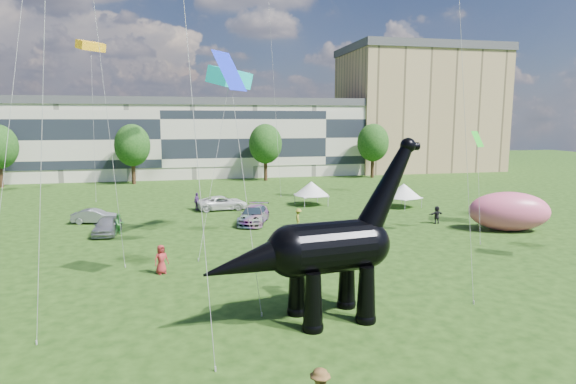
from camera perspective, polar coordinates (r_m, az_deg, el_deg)
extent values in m
plane|color=#16330C|center=(24.19, -0.06, -14.78)|extent=(220.00, 220.00, 0.00)
cube|color=beige|center=(83.84, -14.66, 5.87)|extent=(78.00, 11.00, 12.00)
cube|color=tan|center=(97.56, 15.13, 9.14)|extent=(28.00, 18.00, 22.00)
cylinder|color=#382314|center=(79.26, -30.88, 1.59)|extent=(0.56, 0.56, 3.20)
cylinder|color=#382314|center=(75.48, -17.82, 2.11)|extent=(0.56, 0.56, 3.20)
ellipsoid|color=#14380F|center=(75.12, -17.99, 5.69)|extent=(5.20, 5.20, 6.24)
cylinder|color=#382314|center=(76.20, -2.67, 2.57)|extent=(0.56, 0.56, 3.20)
ellipsoid|color=#14380F|center=(75.84, -2.70, 6.12)|extent=(5.20, 5.20, 6.24)
cylinder|color=#382314|center=(81.17, 9.97, 2.82)|extent=(0.56, 0.56, 3.20)
ellipsoid|color=#14380F|center=(80.84, 10.06, 6.15)|extent=(5.20, 5.20, 6.24)
cone|color=black|center=(22.47, 2.98, -12.89)|extent=(1.07, 1.07, 2.75)
sphere|color=black|center=(22.94, 2.96, -15.70)|extent=(1.01, 1.01, 1.01)
cone|color=black|center=(24.22, 1.07, -11.26)|extent=(1.07, 1.07, 2.75)
sphere|color=black|center=(24.65, 1.06, -13.90)|extent=(1.01, 1.01, 1.01)
cone|color=black|center=(23.62, 9.26, -11.89)|extent=(1.07, 1.07, 2.75)
sphere|color=black|center=(24.07, 9.19, -14.59)|extent=(1.01, 1.01, 1.01)
cone|color=black|center=(25.29, 6.98, -10.45)|extent=(1.07, 1.07, 2.75)
sphere|color=black|center=(25.71, 6.93, -13.00)|extent=(1.01, 1.01, 1.01)
cylinder|color=black|center=(23.16, 4.98, -6.52)|extent=(4.15, 2.98, 2.47)
sphere|color=black|center=(22.43, 0.49, -6.99)|extent=(2.47, 2.47, 2.47)
sphere|color=black|center=(24.02, 9.16, -6.04)|extent=(2.38, 2.38, 2.38)
cone|color=black|center=(24.06, 11.63, 0.36)|extent=(3.61, 1.83, 4.85)
sphere|color=black|center=(24.46, 14.02, 5.37)|extent=(0.77, 0.77, 0.77)
cylinder|color=black|center=(24.62, 14.55, 5.26)|extent=(0.69, 0.49, 0.40)
cone|color=black|center=(21.94, -4.18, -8.20)|extent=(5.06, 2.57, 2.69)
imported|color=#B3B3B7|center=(43.30, -20.65, -3.73)|extent=(2.19, 4.62, 1.53)
imported|color=gray|center=(48.32, -21.93, -2.68)|extent=(4.21, 2.03, 1.33)
imported|color=white|center=(51.93, -7.78, -1.30)|extent=(5.50, 2.87, 1.48)
imported|color=#595960|center=(44.79, -4.07, -2.72)|extent=(4.01, 6.10, 1.64)
cube|color=silver|center=(54.27, 2.77, -0.39)|extent=(3.47, 3.47, 0.12)
cone|color=silver|center=(54.15, 2.78, 0.46)|extent=(4.40, 4.40, 1.53)
cylinder|color=#999999|center=(52.51, 1.97, -1.31)|extent=(0.06, 0.06, 1.12)
cylinder|color=#999999|center=(53.67, 4.77, -1.12)|extent=(0.06, 0.06, 1.12)
cylinder|color=#999999|center=(55.11, 0.81, -0.83)|extent=(0.06, 0.06, 1.12)
cylinder|color=#999999|center=(56.21, 3.51, -0.66)|extent=(0.06, 0.06, 1.12)
cube|color=white|center=(54.37, 13.51, -0.63)|extent=(3.95, 3.95, 0.12)
cone|color=white|center=(54.25, 13.54, 0.20)|extent=(5.00, 5.00, 1.49)
cylinder|color=#999999|center=(52.52, 13.68, -1.56)|extent=(0.06, 0.06, 1.09)
cylinder|color=#999999|center=(54.67, 15.55, -1.24)|extent=(0.06, 0.06, 1.09)
cylinder|color=#999999|center=(54.31, 11.42, -1.16)|extent=(0.06, 0.06, 1.09)
cylinder|color=#999999|center=(56.39, 13.32, -0.86)|extent=(0.06, 0.06, 1.09)
ellipsoid|color=#DF577D|center=(45.88, 24.73, -2.10)|extent=(7.57, 5.52, 3.41)
imported|color=maroon|center=(31.38, -14.80, -7.73)|extent=(1.07, 0.92, 1.86)
imported|color=navy|center=(32.24, -2.32, -7.11)|extent=(0.68, 0.76, 1.75)
imported|color=#543170|center=(52.28, -10.76, -1.09)|extent=(0.92, 1.18, 1.87)
imported|color=teal|center=(63.94, 11.69, 0.60)|extent=(0.73, 0.78, 1.79)
imported|color=olive|center=(43.23, 1.25, -3.08)|extent=(0.82, 1.19, 1.68)
imported|color=#398D38|center=(42.73, -19.35, -3.63)|extent=(1.11, 1.11, 1.81)
imported|color=black|center=(46.75, 17.21, -2.60)|extent=(1.61, 0.82, 1.66)
cube|color=#FAAD15|center=(64.92, -22.34, 15.72)|extent=(3.43, 3.41, 1.32)
plane|color=#1326CF|center=(26.86, -6.96, 14.07)|extent=(2.40, 2.60, 2.12)
cube|color=#0DCAC7|center=(37.77, -6.89, 13.30)|extent=(3.88, 4.35, 1.61)
plane|color=#1BA91A|center=(42.36, 21.55, 5.86)|extent=(1.59, 1.29, 1.28)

